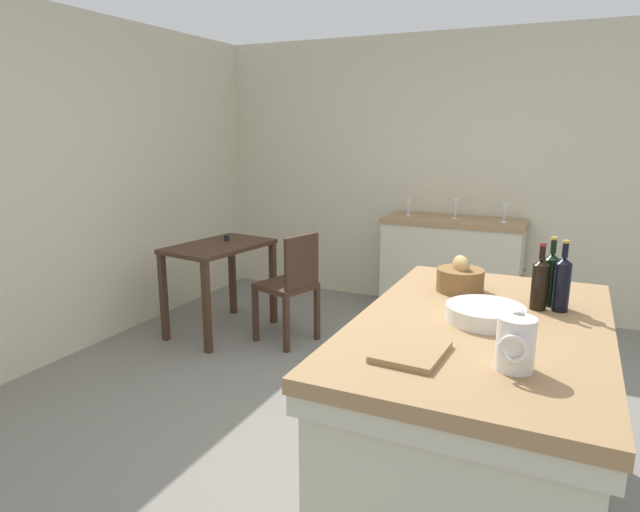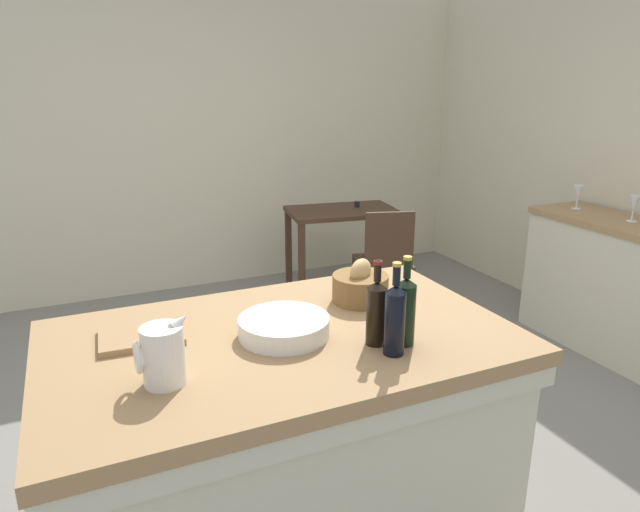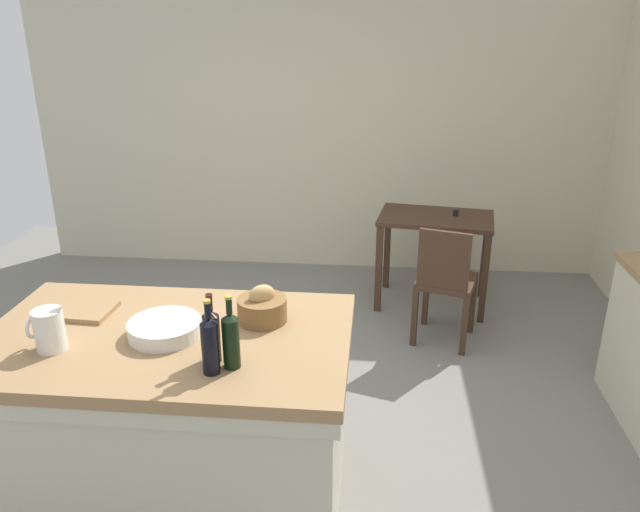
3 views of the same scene
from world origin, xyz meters
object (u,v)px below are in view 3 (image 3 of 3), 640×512
object	(u,v)px
writing_desk	(435,231)
wine_bottle_amber	(212,334)
bread_basket	(262,308)
wine_bottle_dark	(231,339)
wooden_chair	(445,281)
cutting_board	(83,310)
wine_bottle_green	(210,344)
wash_bowl	(165,329)
pitcher	(49,329)
island_table	(174,412)

from	to	relation	value
writing_desk	wine_bottle_amber	xyz separation A→B (m)	(-1.15, -2.58, 0.40)
bread_basket	wine_bottle_dark	world-z (taller)	wine_bottle_dark
wooden_chair	bread_basket	xyz separation A→B (m)	(-1.04, -1.53, 0.48)
bread_basket	cutting_board	size ratio (longest dim) A/B	0.81
wine_bottle_dark	wine_bottle_green	xyz separation A→B (m)	(-0.07, -0.05, 0.00)
wine_bottle_dark	wine_bottle_green	world-z (taller)	wine_bottle_green
cutting_board	bread_basket	bearing A→B (deg)	-0.02
wash_bowl	cutting_board	size ratio (longest dim) A/B	1.15
wine_bottle_green	wooden_chair	bearing A→B (deg)	59.86
wooden_chair	wash_bowl	xyz separation A→B (m)	(-1.46, -1.72, 0.45)
pitcher	wooden_chair	bearing A→B (deg)	44.62
cutting_board	wooden_chair	bearing A→B (deg)	38.34
wooden_chair	wine_bottle_green	xyz separation A→B (m)	(-1.16, -2.00, 0.55)
writing_desk	bread_basket	bearing A→B (deg)	-114.67
pitcher	cutting_board	distance (m)	0.37
wash_bowl	wine_bottle_amber	world-z (taller)	wine_bottle_amber
wooden_chair	writing_desk	bearing A→B (deg)	92.37
island_table	wine_bottle_amber	distance (m)	0.65
wooden_chair	pitcher	world-z (taller)	pitcher
island_table	wine_bottle_amber	bearing A→B (deg)	-36.25
writing_desk	bread_basket	distance (m)	2.45
writing_desk	wine_bottle_amber	size ratio (longest dim) A/B	3.15
wash_bowl	wine_bottle_dark	size ratio (longest dim) A/B	1.03
wine_bottle_amber	wash_bowl	bearing A→B (deg)	144.79
pitcher	island_table	bearing A→B (deg)	21.21
wash_bowl	cutting_board	xyz separation A→B (m)	(-0.48, 0.19, -0.02)
wash_bowl	island_table	bearing A→B (deg)	108.50
pitcher	wine_bottle_green	size ratio (longest dim) A/B	0.70
writing_desk	wine_bottle_dark	distance (m)	2.86
wooden_chair	wash_bowl	size ratio (longest dim) A/B	2.75
writing_desk	wine_bottle_dark	xyz separation A→B (m)	(-1.06, -2.63, 0.40)
wine_bottle_dark	wine_bottle_amber	size ratio (longest dim) A/B	1.05
island_table	wash_bowl	size ratio (longest dim) A/B	5.09
wine_bottle_amber	wine_bottle_green	bearing A→B (deg)	-79.07
wooden_chair	wine_bottle_green	world-z (taller)	wine_bottle_green
wine_bottle_amber	cutting_board	bearing A→B (deg)	153.13
wooden_chair	wash_bowl	bearing A→B (deg)	-130.24
bread_basket	wine_bottle_green	world-z (taller)	wine_bottle_green
wooden_chair	wine_bottle_amber	distance (m)	2.31
wooden_chair	wash_bowl	world-z (taller)	wash_bowl
wash_bowl	wine_bottle_dark	world-z (taller)	wine_bottle_dark
island_table	wooden_chair	bearing A→B (deg)	49.53
wine_bottle_dark	cutting_board	bearing A→B (deg)	153.44
bread_basket	wine_bottle_amber	size ratio (longest dim) A/B	0.77
island_table	wooden_chair	distance (m)	2.25
island_table	bread_basket	size ratio (longest dim) A/B	7.17
writing_desk	wash_bowl	xyz separation A→B (m)	(-1.43, -2.39, 0.31)
wine_bottle_dark	wine_bottle_green	distance (m)	0.09
cutting_board	wine_bottle_amber	world-z (taller)	wine_bottle_amber
wooden_chair	island_table	bearing A→B (deg)	-130.47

